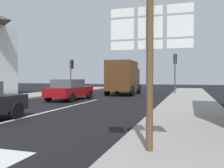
% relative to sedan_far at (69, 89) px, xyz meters
% --- Properties ---
extents(ground_plane, '(80.00, 80.00, 0.00)m').
position_rel_sedan_far_xyz_m(ground_plane, '(1.72, -1.07, -0.76)').
color(ground_plane, black).
extents(sidewalk_right, '(3.17, 44.00, 0.14)m').
position_rel_sedan_far_xyz_m(sidewalk_right, '(8.05, -3.07, -0.69)').
color(sidewalk_right, gray).
rests_on(sidewalk_right, ground).
extents(lane_centre_stripe, '(0.16, 12.00, 0.01)m').
position_rel_sedan_far_xyz_m(lane_centre_stripe, '(1.72, -5.07, -0.75)').
color(lane_centre_stripe, silver).
rests_on(lane_centre_stripe, ground).
extents(sedan_far, '(2.05, 4.24, 1.47)m').
position_rel_sedan_far_xyz_m(sedan_far, '(0.00, 0.00, 0.00)').
color(sedan_far, maroon).
rests_on(sedan_far, ground).
extents(delivery_truck, '(2.59, 5.05, 3.05)m').
position_rel_sedan_far_xyz_m(delivery_truck, '(2.28, 6.14, 0.89)').
color(delivery_truck, '#4C2D14').
rests_on(delivery_truck, ground).
extents(route_sign_post, '(1.66, 0.14, 3.20)m').
position_rel_sedan_far_xyz_m(route_sign_post, '(7.27, -10.50, 1.24)').
color(route_sign_post, brown).
rests_on(route_sign_post, ground).
extents(traffic_light_far_left, '(0.30, 0.49, 3.37)m').
position_rel_sedan_far_xyz_m(traffic_light_far_left, '(-3.34, 6.85, 1.74)').
color(traffic_light_far_left, '#47474C').
rests_on(traffic_light_far_left, ground).
extents(traffic_light_far_right, '(0.30, 0.49, 3.76)m').
position_rel_sedan_far_xyz_m(traffic_light_far_right, '(6.77, 7.83, 2.02)').
color(traffic_light_far_right, '#47474C').
rests_on(traffic_light_far_right, ground).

